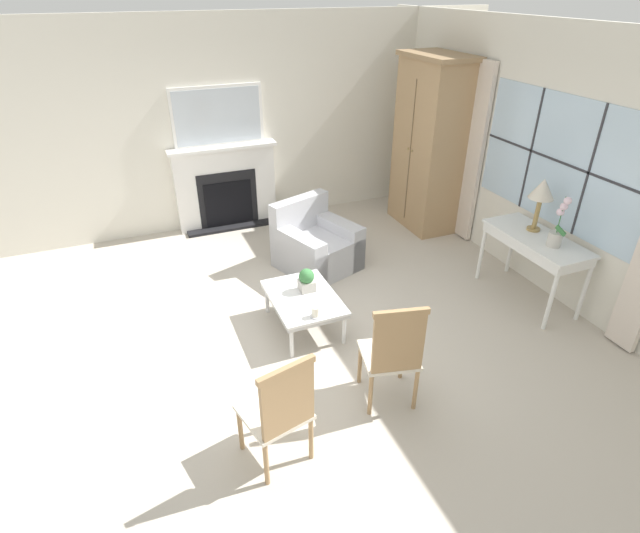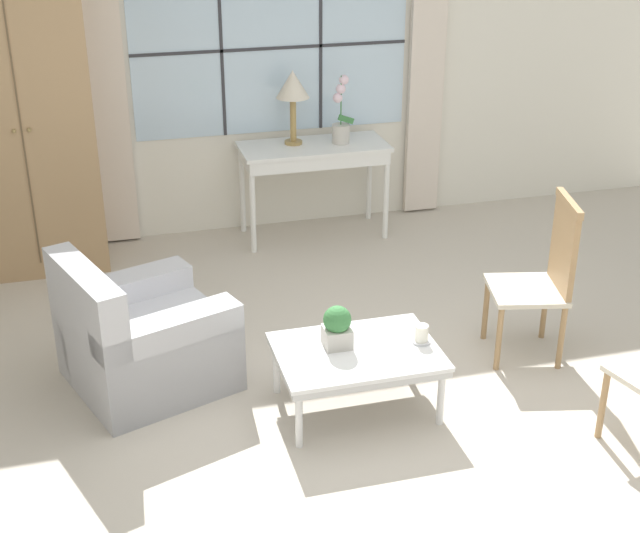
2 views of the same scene
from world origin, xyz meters
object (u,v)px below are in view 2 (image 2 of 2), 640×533
object	(u,v)px
armoire	(22,114)
side_chair_wooden	(545,271)
coffee_table	(357,356)
pillar_candle	(421,335)
console_table	(313,155)
potted_plant_small	(337,326)
potted_orchid	(341,119)
table_lamp	(293,88)
armchair_upholstered	(143,342)

from	to	relation	value
armoire	side_chair_wooden	xyz separation A→B (m)	(3.01, -2.19, -0.60)
coffee_table	pillar_candle	bearing A→B (deg)	-2.42
console_table	side_chair_wooden	bearing A→B (deg)	-68.53
potted_plant_small	pillar_candle	world-z (taller)	potted_plant_small
potted_orchid	pillar_candle	size ratio (longest dim) A/B	4.55
table_lamp	potted_orchid	xyz separation A→B (m)	(0.37, -0.07, -0.26)
coffee_table	potted_plant_small	size ratio (longest dim) A/B	3.71
armoire	armchair_upholstered	distance (m)	2.19
potted_orchid	armchair_upholstered	xyz separation A→B (m)	(-1.76, -1.92, -0.68)
armoire	potted_orchid	size ratio (longest dim) A/B	4.32
armoire	table_lamp	size ratio (longest dim) A/B	4.00
side_chair_wooden	pillar_candle	size ratio (longest dim) A/B	8.68
console_table	potted_orchid	xyz separation A→B (m)	(0.22, -0.00, 0.28)
table_lamp	console_table	bearing A→B (deg)	-25.85
potted_plant_small	pillar_candle	size ratio (longest dim) A/B	2.04
armoire	coffee_table	distance (m)	3.14
coffee_table	pillar_candle	xyz separation A→B (m)	(0.37, -0.02, 0.09)
potted_orchid	side_chair_wooden	distance (m)	2.33
table_lamp	pillar_candle	bearing A→B (deg)	-87.67
armchair_upholstered	pillar_candle	world-z (taller)	armchair_upholstered
potted_orchid	armchair_upholstered	world-z (taller)	potted_orchid
potted_orchid	console_table	bearing A→B (deg)	179.48
table_lamp	coffee_table	xyz separation A→B (m)	(-0.26, -2.57, -0.88)
potted_orchid	side_chair_wooden	xyz separation A→B (m)	(0.64, -2.21, -0.39)
potted_plant_small	console_table	bearing A→B (deg)	78.28
console_table	table_lamp	xyz separation A→B (m)	(-0.14, 0.07, 0.53)
console_table	side_chair_wooden	distance (m)	2.37
armchair_upholstered	side_chair_wooden	bearing A→B (deg)	-6.78
side_chair_wooden	potted_plant_small	world-z (taller)	side_chair_wooden
potted_orchid	armchair_upholstered	distance (m)	2.69
console_table	table_lamp	size ratio (longest dim) A/B	2.01
pillar_candle	side_chair_wooden	bearing A→B (deg)	18.65
console_table	coffee_table	world-z (taller)	console_table
coffee_table	potted_orchid	bearing A→B (deg)	75.78
armchair_upholstered	side_chair_wooden	world-z (taller)	side_chair_wooden
table_lamp	side_chair_wooden	distance (m)	2.57
side_chair_wooden	potted_plant_small	bearing A→B (deg)	-170.88
armoire	armchair_upholstered	bearing A→B (deg)	-72.25
potted_orchid	potted_plant_small	size ratio (longest dim) A/B	2.23
table_lamp	potted_plant_small	world-z (taller)	table_lamp
potted_orchid	armoire	bearing A→B (deg)	-179.68
console_table	armchair_upholstered	size ratio (longest dim) A/B	1.10
table_lamp	potted_orchid	bearing A→B (deg)	-11.08
potted_orchid	pillar_candle	world-z (taller)	potted_orchid
armoire	potted_plant_small	distance (m)	2.99
armoire	console_table	size ratio (longest dim) A/B	1.99
table_lamp	armchair_upholstered	world-z (taller)	table_lamp
armoire	armchair_upholstered	size ratio (longest dim) A/B	2.18
console_table	potted_plant_small	world-z (taller)	console_table
side_chair_wooden	console_table	bearing A→B (deg)	111.47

